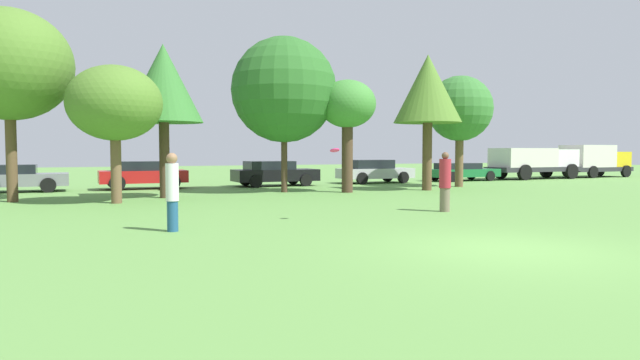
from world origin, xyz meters
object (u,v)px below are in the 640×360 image
object	(u,v)px
tree_1	(115,104)
tree_4	(347,107)
person_thrower	(172,190)
tree_0	(9,65)
tree_2	(163,84)
tree_6	(460,109)
parked_car_red	(142,174)
person_catcher	(445,182)
parked_car_black	(274,173)
parked_car_grey	(13,177)
parked_car_silver	(374,171)
delivery_truck_yellow	(594,160)
tree_5	(428,90)
parked_car_green	(461,171)
delivery_truck_white	(534,161)
frisbee	(335,150)
tree_3	(284,90)

from	to	relation	value
tree_1	tree_4	xyz separation A→B (m)	(9.48, 1.31, 0.31)
person_thrower	tree_0	bearing A→B (deg)	107.00
tree_2	tree_6	xyz separation A→B (m)	(14.53, 0.90, -0.43)
tree_2	parked_car_red	xyz separation A→B (m)	(-0.34, 5.53, -3.62)
person_catcher	parked_car_black	size ratio (longest dim) A/B	0.41
tree_1	tree_6	size ratio (longest dim) A/B	0.85
parked_car_grey	parked_car_silver	size ratio (longest dim) A/B	1.01
person_catcher	delivery_truck_yellow	bearing A→B (deg)	-155.02
tree_4	tree_5	world-z (taller)	tree_5
tree_4	parked_car_red	size ratio (longest dim) A/B	1.22
person_thrower	parked_car_red	world-z (taller)	person_thrower
tree_0	tree_5	size ratio (longest dim) A/B	1.09
tree_2	parked_car_green	size ratio (longest dim) A/B	1.29
person_thrower	parked_car_green	size ratio (longest dim) A/B	0.39
tree_4	parked_car_black	world-z (taller)	tree_4
tree_1	parked_car_black	xyz separation A→B (m)	(7.96, 6.74, -2.73)
delivery_truck_white	tree_4	bearing A→B (deg)	-161.94
frisbee	tree_1	world-z (taller)	tree_1
parked_car_red	parked_car_grey	bearing A→B (deg)	178.02
frisbee	tree_4	size ratio (longest dim) A/B	0.05
tree_4	parked_car_silver	distance (m)	7.91
frisbee	tree_5	xyz separation A→B (m)	(8.63, 8.49, 2.77)
tree_1	tree_4	bearing A→B (deg)	7.87
tree_1	delivery_truck_white	bearing A→B (deg)	15.19
tree_6	parked_car_red	size ratio (longest dim) A/B	1.40
parked_car_red	delivery_truck_yellow	bearing A→B (deg)	-0.84
person_thrower	tree_3	xyz separation A→B (m)	(6.23, 10.04, 3.52)
tree_1	parked_car_red	world-z (taller)	tree_1
parked_car_red	parked_car_black	xyz separation A→B (m)	(6.47, -0.37, -0.03)
tree_5	delivery_truck_yellow	world-z (taller)	tree_5
tree_3	delivery_truck_white	world-z (taller)	tree_3
parked_car_black	parked_car_silver	bearing A→B (deg)	1.80
tree_5	parked_car_black	size ratio (longest dim) A/B	1.43
tree_5	parked_car_red	world-z (taller)	tree_5
frisbee	parked_car_grey	bearing A→B (deg)	120.70
tree_0	tree_3	xyz separation A→B (m)	(10.35, 0.53, -0.35)
tree_4	tree_0	bearing A→B (deg)	177.07
delivery_truck_white	tree_3	bearing A→B (deg)	-167.70
person_thrower	tree_1	xyz separation A→B (m)	(-0.78, 7.54, 2.49)
tree_6	tree_3	bearing A→B (deg)	179.92
tree_1	tree_2	size ratio (longest dim) A/B	0.80
tree_2	tree_6	bearing A→B (deg)	3.55
tree_1	parked_car_green	world-z (taller)	tree_1
frisbee	tree_0	world-z (taller)	tree_0
frisbee	tree_2	distance (m)	9.83
tree_2	parked_car_red	distance (m)	6.62
tree_3	parked_car_silver	bearing A→B (deg)	33.05
parked_car_grey	delivery_truck_yellow	distance (m)	35.44
tree_6	parked_car_black	bearing A→B (deg)	153.14
tree_4	parked_car_black	distance (m)	6.40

